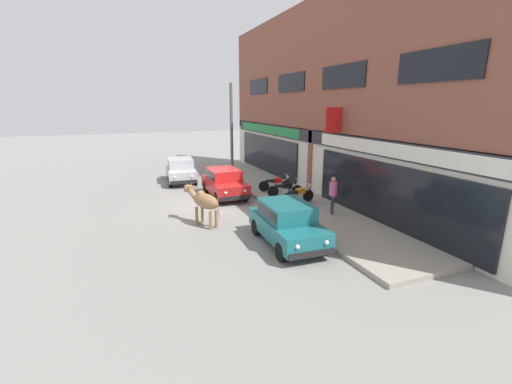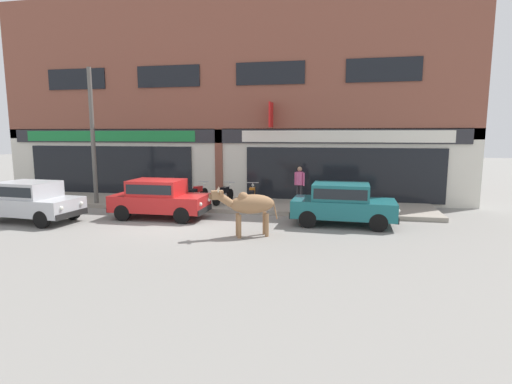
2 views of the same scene
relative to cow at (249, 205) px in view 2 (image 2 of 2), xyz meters
The scene contains 12 objects.
ground_plane 3.26m from the cow, 159.48° to the left, with size 90.00×90.00×0.00m, color gray.
sidewalk 5.74m from the cow, 120.84° to the left, with size 19.00×3.15×0.17m, color gray.
shop_building 8.17m from the cow, 113.43° to the left, with size 23.00×1.40×9.75m.
cow is the anchor object (origin of this frame).
car_0 4.39m from the cow, 153.30° to the left, with size 3.63×1.64×1.46m.
car_1 8.23m from the cow, behind, with size 3.71×1.89×1.46m.
car_3 3.59m from the cow, 37.74° to the left, with size 3.66×1.73×1.46m.
motorcycle_0 5.80m from the cow, 126.28° to the left, with size 0.67×1.79×0.88m.
motorcycle_1 5.14m from the cow, 115.25° to the left, with size 0.63×1.80×0.88m.
motorcycle_2 4.77m from the cow, 101.11° to the left, with size 0.55×1.80×0.88m.
pedestrian 5.33m from the cow, 78.62° to the left, with size 0.46×0.32×1.60m.
utility_pole 8.67m from the cow, 154.81° to the left, with size 0.18×0.18×5.74m, color #595651.
Camera 2 is at (5.56, -12.88, 3.17)m, focal length 28.00 mm.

